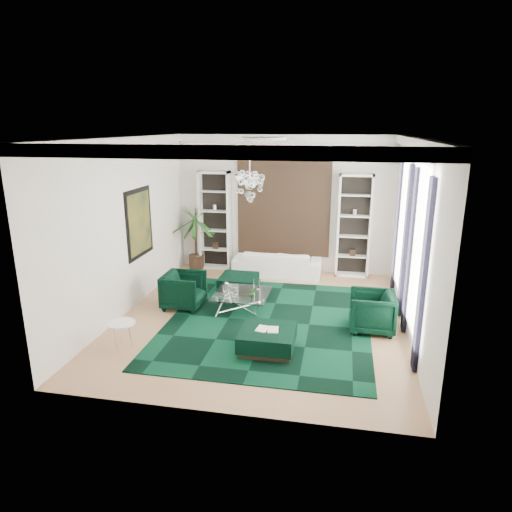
% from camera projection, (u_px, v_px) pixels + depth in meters
% --- Properties ---
extents(floor, '(6.00, 7.00, 0.02)m').
position_uv_depth(floor, '(261.00, 317.00, 9.94)').
color(floor, tan).
rests_on(floor, ground).
extents(ceiling, '(6.00, 7.00, 0.02)m').
position_uv_depth(ceiling, '(262.00, 137.00, 8.89)').
color(ceiling, white).
rests_on(ceiling, ground).
extents(wall_back, '(6.00, 0.02, 3.80)m').
position_uv_depth(wall_back, '(284.00, 204.00, 12.73)').
color(wall_back, silver).
rests_on(wall_back, ground).
extents(wall_front, '(6.00, 0.02, 3.80)m').
position_uv_depth(wall_front, '(215.00, 290.00, 6.10)').
color(wall_front, silver).
rests_on(wall_front, ground).
extents(wall_left, '(0.02, 7.00, 3.80)m').
position_uv_depth(wall_left, '(126.00, 226.00, 9.96)').
color(wall_left, silver).
rests_on(wall_left, ground).
extents(wall_right, '(0.02, 7.00, 3.80)m').
position_uv_depth(wall_right, '(414.00, 239.00, 8.87)').
color(wall_right, silver).
rests_on(wall_right, ground).
extents(crown_molding, '(6.00, 7.00, 0.18)m').
position_uv_depth(crown_molding, '(262.00, 143.00, 8.92)').
color(crown_molding, white).
rests_on(crown_molding, ceiling).
extents(ceiling_medallion, '(0.90, 0.90, 0.05)m').
position_uv_depth(ceiling_medallion, '(264.00, 138.00, 9.18)').
color(ceiling_medallion, white).
rests_on(ceiling_medallion, ceiling).
extents(tapestry, '(2.50, 0.06, 2.80)m').
position_uv_depth(tapestry, '(284.00, 205.00, 12.68)').
color(tapestry, black).
rests_on(tapestry, wall_back).
extents(shelving_left, '(0.90, 0.38, 2.80)m').
position_uv_depth(shelving_left, '(215.00, 221.00, 13.03)').
color(shelving_left, white).
rests_on(shelving_left, floor).
extents(shelving_right, '(0.90, 0.38, 2.80)m').
position_uv_depth(shelving_right, '(354.00, 226.00, 12.32)').
color(shelving_right, white).
rests_on(shelving_right, floor).
extents(painting, '(0.04, 1.30, 1.60)m').
position_uv_depth(painting, '(140.00, 223.00, 10.53)').
color(painting, black).
rests_on(painting, wall_left).
extents(window_near, '(0.03, 1.10, 2.90)m').
position_uv_depth(window_near, '(419.00, 251.00, 8.02)').
color(window_near, white).
rests_on(window_near, wall_right).
extents(curtain_near_a, '(0.07, 0.30, 3.25)m').
position_uv_depth(curtain_near_a, '(423.00, 278.00, 7.36)').
color(curtain_near_a, black).
rests_on(curtain_near_a, floor).
extents(curtain_near_b, '(0.07, 0.30, 3.25)m').
position_uv_depth(curtain_near_b, '(410.00, 253.00, 8.83)').
color(curtain_near_b, black).
rests_on(curtain_near_b, floor).
extents(window_far, '(0.03, 1.10, 2.90)m').
position_uv_depth(window_far, '(403.00, 223.00, 10.29)').
color(window_far, white).
rests_on(window_far, wall_right).
extents(curtain_far_a, '(0.07, 0.30, 3.25)m').
position_uv_depth(curtain_far_a, '(405.00, 242.00, 9.63)').
color(curtain_far_a, black).
rests_on(curtain_far_a, floor).
extents(curtain_far_b, '(0.07, 0.30, 3.25)m').
position_uv_depth(curtain_far_b, '(397.00, 227.00, 11.10)').
color(curtain_far_b, black).
rests_on(curtain_far_b, floor).
extents(rug, '(4.20, 5.00, 0.02)m').
position_uv_depth(rug, '(268.00, 322.00, 9.68)').
color(rug, black).
rests_on(rug, floor).
extents(sofa, '(2.39, 0.94, 0.70)m').
position_uv_depth(sofa, '(277.00, 263.00, 12.60)').
color(sofa, white).
rests_on(sofa, floor).
extents(armchair_left, '(0.89, 0.87, 0.81)m').
position_uv_depth(armchair_left, '(184.00, 290.00, 10.39)').
color(armchair_left, black).
rests_on(armchair_left, floor).
extents(armchair_right, '(0.89, 0.87, 0.81)m').
position_uv_depth(armchair_right, '(372.00, 312.00, 9.20)').
color(armchair_right, black).
rests_on(armchair_right, floor).
extents(coffee_table, '(1.20, 1.20, 0.41)m').
position_uv_depth(coffee_table, '(242.00, 302.00, 10.25)').
color(coffee_table, white).
rests_on(coffee_table, floor).
extents(ottoman_side, '(0.90, 0.90, 0.40)m').
position_uv_depth(ottoman_side, '(239.00, 283.00, 11.45)').
color(ottoman_side, black).
rests_on(ottoman_side, floor).
extents(ottoman_front, '(1.00, 1.00, 0.40)m').
position_uv_depth(ottoman_front, '(268.00, 340.00, 8.45)').
color(ottoman_front, black).
rests_on(ottoman_front, floor).
extents(book, '(0.42, 0.28, 0.03)m').
position_uv_depth(book, '(268.00, 329.00, 8.39)').
color(book, white).
rests_on(book, ottoman_front).
extents(side_table, '(0.52, 0.52, 0.50)m').
position_uv_depth(side_table, '(122.00, 336.00, 8.50)').
color(side_table, white).
rests_on(side_table, floor).
extents(palm, '(1.50, 1.50, 2.40)m').
position_uv_depth(palm, '(195.00, 228.00, 13.03)').
color(palm, '#20531C').
rests_on(palm, floor).
extents(chandelier, '(0.80, 0.80, 0.72)m').
position_uv_depth(chandelier, '(250.00, 185.00, 9.27)').
color(chandelier, white).
rests_on(chandelier, ceiling).
extents(table_plant, '(0.13, 0.11, 0.24)m').
position_uv_depth(table_plant, '(253.00, 293.00, 9.87)').
color(table_plant, '#20531C').
rests_on(table_plant, coffee_table).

